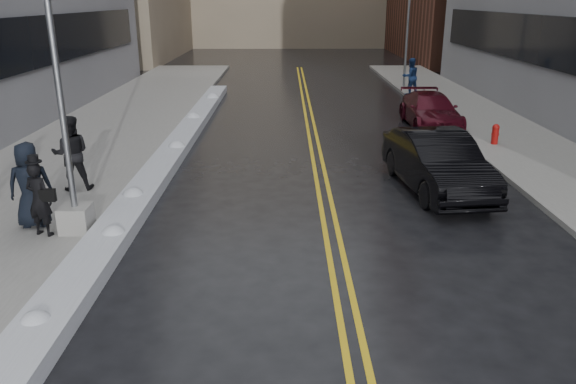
{
  "coord_description": "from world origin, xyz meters",
  "views": [
    {
      "loc": [
        1.44,
        -9.77,
        5.16
      ],
      "look_at": [
        1.48,
        1.36,
        1.3
      ],
      "focal_mm": 35.0,
      "sensor_mm": 36.0,
      "label": 1
    }
  ],
  "objects_px": {
    "pedestrian_fedora": "(39,199)",
    "pedestrian_c": "(30,185)",
    "lamppost": "(64,128)",
    "traffic_signal": "(407,30)",
    "pedestrian_b": "(71,153)",
    "pedestrian_east": "(410,76)",
    "car_black": "(437,162)",
    "car_maroon": "(430,111)",
    "fire_hydrant": "(495,133)"
  },
  "relations": [
    {
      "from": "pedestrian_fedora",
      "to": "pedestrian_c",
      "type": "distance_m",
      "value": 0.67
    },
    {
      "from": "lamppost",
      "to": "traffic_signal",
      "type": "xyz_separation_m",
      "value": [
        11.8,
        22.0,
        0.87
      ]
    },
    {
      "from": "traffic_signal",
      "to": "pedestrian_c",
      "type": "relative_size",
      "value": 3.02
    },
    {
      "from": "pedestrian_fedora",
      "to": "pedestrian_c",
      "type": "bearing_deg",
      "value": -35.36
    },
    {
      "from": "pedestrian_c",
      "to": "traffic_signal",
      "type": "bearing_deg",
      "value": -131.74
    },
    {
      "from": "pedestrian_b",
      "to": "pedestrian_c",
      "type": "xyz_separation_m",
      "value": [
        0.01,
        -2.62,
        -0.04
      ]
    },
    {
      "from": "pedestrian_b",
      "to": "lamppost",
      "type": "bearing_deg",
      "value": 94.11
    },
    {
      "from": "pedestrian_c",
      "to": "pedestrian_east",
      "type": "height_order",
      "value": "pedestrian_c"
    },
    {
      "from": "pedestrian_fedora",
      "to": "traffic_signal",
      "type": "bearing_deg",
      "value": -102.19
    },
    {
      "from": "pedestrian_fedora",
      "to": "pedestrian_b",
      "type": "height_order",
      "value": "pedestrian_b"
    },
    {
      "from": "traffic_signal",
      "to": "pedestrian_b",
      "type": "xyz_separation_m",
      "value": [
        -12.88,
        -19.07,
        -2.22
      ]
    },
    {
      "from": "car_black",
      "to": "car_maroon",
      "type": "height_order",
      "value": "car_black"
    },
    {
      "from": "pedestrian_b",
      "to": "car_maroon",
      "type": "relative_size",
      "value": 0.43
    },
    {
      "from": "fire_hydrant",
      "to": "pedestrian_east",
      "type": "relative_size",
      "value": 0.37
    },
    {
      "from": "car_maroon",
      "to": "fire_hydrant",
      "type": "bearing_deg",
      "value": -67.11
    },
    {
      "from": "car_maroon",
      "to": "traffic_signal",
      "type": "bearing_deg",
      "value": 84.28
    },
    {
      "from": "car_black",
      "to": "pedestrian_fedora",
      "type": "bearing_deg",
      "value": -167.11
    },
    {
      "from": "traffic_signal",
      "to": "pedestrian_east",
      "type": "distance_m",
      "value": 3.8
    },
    {
      "from": "pedestrian_east",
      "to": "car_maroon",
      "type": "relative_size",
      "value": 0.41
    },
    {
      "from": "lamppost",
      "to": "pedestrian_c",
      "type": "bearing_deg",
      "value": 163.63
    },
    {
      "from": "pedestrian_b",
      "to": "pedestrian_c",
      "type": "height_order",
      "value": "pedestrian_b"
    },
    {
      "from": "pedestrian_fedora",
      "to": "car_maroon",
      "type": "relative_size",
      "value": 0.35
    },
    {
      "from": "pedestrian_east",
      "to": "car_maroon",
      "type": "bearing_deg",
      "value": 66.34
    },
    {
      "from": "fire_hydrant",
      "to": "car_maroon",
      "type": "distance_m",
      "value": 3.82
    },
    {
      "from": "lamppost",
      "to": "pedestrian_fedora",
      "type": "xyz_separation_m",
      "value": [
        -0.67,
        -0.21,
        -1.55
      ]
    },
    {
      "from": "lamppost",
      "to": "traffic_signal",
      "type": "distance_m",
      "value": 24.98
    },
    {
      "from": "pedestrian_fedora",
      "to": "lamppost",
      "type": "bearing_deg",
      "value": -145.84
    },
    {
      "from": "pedestrian_b",
      "to": "car_black",
      "type": "distance_m",
      "value": 10.05
    },
    {
      "from": "pedestrian_fedora",
      "to": "car_black",
      "type": "distance_m",
      "value": 10.22
    },
    {
      "from": "traffic_signal",
      "to": "pedestrian_b",
      "type": "bearing_deg",
      "value": -124.05
    },
    {
      "from": "lamppost",
      "to": "traffic_signal",
      "type": "height_order",
      "value": "lamppost"
    },
    {
      "from": "car_black",
      "to": "car_maroon",
      "type": "bearing_deg",
      "value": 70.6
    },
    {
      "from": "fire_hydrant",
      "to": "pedestrian_b",
      "type": "relative_size",
      "value": 0.35
    },
    {
      "from": "lamppost",
      "to": "fire_hydrant",
      "type": "relative_size",
      "value": 10.45
    },
    {
      "from": "fire_hydrant",
      "to": "pedestrian_b",
      "type": "xyz_separation_m",
      "value": [
        -13.38,
        -5.07,
        0.63
      ]
    },
    {
      "from": "fire_hydrant",
      "to": "car_black",
      "type": "height_order",
      "value": "car_black"
    },
    {
      "from": "pedestrian_fedora",
      "to": "pedestrian_b",
      "type": "relative_size",
      "value": 0.81
    },
    {
      "from": "fire_hydrant",
      "to": "traffic_signal",
      "type": "relative_size",
      "value": 0.12
    },
    {
      "from": "lamppost",
      "to": "pedestrian_east",
      "type": "relative_size",
      "value": 3.89
    },
    {
      "from": "pedestrian_b",
      "to": "car_maroon",
      "type": "distance_m",
      "value": 14.66
    },
    {
      "from": "lamppost",
      "to": "traffic_signal",
      "type": "bearing_deg",
      "value": 61.79
    },
    {
      "from": "traffic_signal",
      "to": "pedestrian_fedora",
      "type": "distance_m",
      "value": 25.58
    },
    {
      "from": "lamppost",
      "to": "pedestrian_b",
      "type": "bearing_deg",
      "value": 110.32
    },
    {
      "from": "pedestrian_c",
      "to": "car_black",
      "type": "distance_m",
      "value": 10.45
    },
    {
      "from": "car_maroon",
      "to": "pedestrian_east",
      "type": "bearing_deg",
      "value": 84.36
    },
    {
      "from": "pedestrian_fedora",
      "to": "car_black",
      "type": "relative_size",
      "value": 0.33
    },
    {
      "from": "traffic_signal",
      "to": "car_maroon",
      "type": "height_order",
      "value": "traffic_signal"
    },
    {
      "from": "traffic_signal",
      "to": "fire_hydrant",
      "type": "bearing_deg",
      "value": -87.95
    },
    {
      "from": "car_black",
      "to": "fire_hydrant",
      "type": "bearing_deg",
      "value": 48.09
    },
    {
      "from": "traffic_signal",
      "to": "pedestrian_c",
      "type": "xyz_separation_m",
      "value": [
        -12.87,
        -21.69,
        -2.26
      ]
    }
  ]
}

